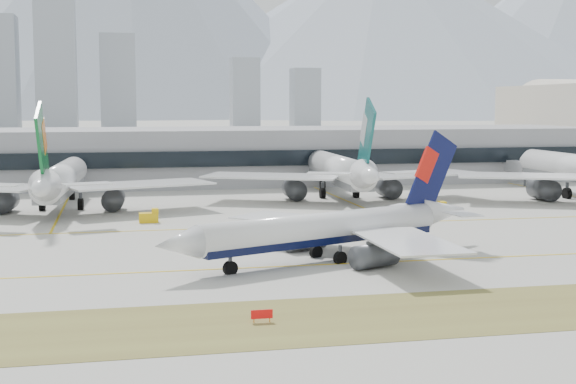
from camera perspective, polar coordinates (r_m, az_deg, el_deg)
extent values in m
plane|color=#A5A39A|center=(114.31, 1.82, -4.71)|extent=(3000.00, 3000.00, 0.00)
cube|color=brown|center=(84.37, 7.11, -8.71)|extent=(360.00, 18.00, 0.06)
cube|color=yellow|center=(109.55, 2.45, -5.18)|extent=(360.00, 0.45, 0.04)
cube|color=yellow|center=(143.18, -1.07, -2.46)|extent=(360.00, 0.45, 0.04)
cylinder|color=white|center=(111.22, 2.42, -2.57)|extent=(37.50, 18.97, 4.25)
cube|color=black|center=(111.40, 2.42, -3.17)|extent=(36.54, 18.08, 1.91)
cone|color=white|center=(99.43, -7.94, -3.68)|extent=(7.12, 6.22, 4.25)
cone|color=white|center=(126.82, 11.00, -1.35)|extent=(9.61, 7.26, 4.25)
cube|color=white|center=(123.63, 0.96, -1.97)|extent=(21.58, 21.65, 0.26)
cube|color=white|center=(129.53, 8.75, -1.00)|extent=(6.75, 6.98, 0.17)
cylinder|color=#3F4247|center=(119.58, 1.21, -3.39)|extent=(7.21, 5.45, 3.19)
cube|color=#3F4247|center=(119.38, 1.21, -2.78)|extent=(2.61, 1.34, 1.49)
cube|color=white|center=(105.65, 8.47, -3.45)|extent=(9.89, 21.09, 0.26)
cube|color=white|center=(121.85, 12.33, -1.53)|extent=(4.26, 6.25, 0.17)
cylinder|color=#3F4247|center=(107.48, 6.16, -4.52)|extent=(7.21, 5.45, 3.19)
cube|color=#3F4247|center=(107.25, 6.17, -3.85)|extent=(2.61, 1.34, 1.49)
cube|color=#090E3D|center=(124.26, 10.19, 1.27)|extent=(9.83, 4.42, 13.32)
cube|color=red|center=(123.39, 9.85, 1.91)|extent=(4.56, 2.27, 5.71)
cylinder|color=#3F4247|center=(103.67, -4.13, -5.14)|extent=(0.51, 0.51, 2.55)
cylinder|color=black|center=(103.77, -4.13, -5.43)|extent=(2.05, 1.43, 1.91)
cylinder|color=#3F4247|center=(110.30, 3.73, -4.45)|extent=(0.51, 0.51, 2.55)
cylinder|color=black|center=(110.40, 3.73, -4.72)|extent=(2.05, 1.43, 1.91)
cylinder|color=#3F4247|center=(114.60, 2.00, -4.03)|extent=(0.51, 0.51, 2.55)
cylinder|color=black|center=(114.70, 2.00, -4.29)|extent=(2.05, 1.43, 1.91)
cylinder|color=white|center=(172.45, -15.81, 0.97)|extent=(8.76, 45.18, 5.94)
cube|color=slate|center=(172.60, -15.79, 0.43)|extent=(7.82, 44.23, 2.67)
cone|color=white|center=(198.05, -14.86, 1.65)|extent=(6.36, 7.22, 5.94)
cone|color=white|center=(145.33, -17.18, 0.27)|extent=(6.56, 10.33, 5.94)
cube|color=white|center=(164.66, -10.55, 0.55)|extent=(31.17, 21.38, 0.36)
cube|color=white|center=(146.17, -14.08, 0.57)|extent=(9.14, 6.29, 0.24)
cylinder|color=#3F4247|center=(168.23, -12.31, -0.49)|extent=(4.92, 7.75, 4.45)
cube|color=#3F4247|center=(168.04, -12.32, 0.11)|extent=(0.64, 3.14, 2.08)
cylinder|color=#3F4247|center=(171.02, -19.47, -0.60)|extent=(4.92, 7.75, 4.45)
cube|color=#3F4247|center=(170.82, -19.49, -0.01)|extent=(0.64, 3.14, 2.08)
cube|color=#0D5C27|center=(147.88, -17.08, 3.11)|extent=(1.32, 12.43, 15.93)
cube|color=#D75F0C|center=(149.03, -17.04, 3.80)|extent=(1.01, 5.63, 6.82)
cylinder|color=#3F4247|center=(189.76, -15.12, 0.01)|extent=(0.71, 0.71, 3.56)
cylinder|color=black|center=(189.84, -15.11, -0.21)|extent=(1.21, 2.73, 2.67)
cylinder|color=#3F4247|center=(172.24, -17.09, -0.67)|extent=(0.71, 0.71, 3.56)
cylinder|color=black|center=(172.33, -17.08, -0.91)|extent=(1.21, 2.73, 2.67)
cylinder|color=#3F4247|center=(171.25, -14.53, -0.63)|extent=(0.71, 0.71, 3.56)
cylinder|color=black|center=(171.34, -14.52, -0.88)|extent=(1.21, 2.73, 2.67)
cylinder|color=white|center=(187.72, 3.59, 1.68)|extent=(8.36, 46.84, 6.16)
cube|color=slate|center=(187.86, 3.59, 1.16)|extent=(7.39, 45.86, 2.77)
cone|color=white|center=(213.90, 1.98, 2.25)|extent=(6.49, 7.40, 6.16)
cone|color=white|center=(160.14, 5.88, 1.15)|extent=(6.65, 10.63, 6.16)
cube|color=white|center=(185.73, 9.07, 1.28)|extent=(32.40, 22.57, 0.37)
cube|color=white|center=(164.23, 8.40, 1.40)|extent=(9.52, 6.65, 0.25)
cylinder|color=#3F4247|center=(187.32, 7.15, 0.31)|extent=(4.98, 7.98, 4.62)
cube|color=#3F4247|center=(187.13, 7.16, 0.87)|extent=(0.61, 3.25, 2.16)
cube|color=white|center=(178.03, -1.14, 1.14)|extent=(32.54, 24.68, 0.37)
cube|color=white|center=(160.07, 2.93, 1.33)|extent=(9.67, 7.29, 0.25)
cylinder|color=#3F4247|center=(182.26, 0.45, 0.19)|extent=(4.98, 7.98, 4.62)
cube|color=#3F4247|center=(182.08, 0.45, 0.77)|extent=(0.61, 3.25, 2.16)
cube|color=#135353|center=(162.77, 5.61, 3.81)|extent=(1.16, 12.90, 16.53)
cube|color=#A1A6AA|center=(163.96, 5.50, 4.46)|extent=(0.95, 5.84, 7.07)
cylinder|color=#3F4247|center=(205.38, 2.47, 0.70)|extent=(0.74, 0.74, 3.70)
cylinder|color=black|center=(205.46, 2.47, 0.49)|extent=(1.21, 2.82, 2.77)
cylinder|color=#3F4247|center=(186.06, 2.47, 0.12)|extent=(0.74, 0.74, 3.70)
cylinder|color=black|center=(186.15, 2.47, -0.12)|extent=(1.21, 2.82, 2.77)
cylinder|color=#3F4247|center=(187.87, 4.86, 0.16)|extent=(0.74, 0.74, 3.70)
cylinder|color=black|center=(187.95, 4.86, -0.07)|extent=(1.21, 2.82, 2.77)
cone|color=white|center=(223.01, 16.52, 2.19)|extent=(6.46, 7.41, 6.28)
cube|color=white|center=(184.92, 16.68, 1.10)|extent=(33.14, 24.66, 0.38)
cylinder|color=#3F4247|center=(190.63, 17.73, 0.18)|extent=(4.91, 8.03, 4.71)
cube|color=#3F4247|center=(190.45, 17.74, 0.74)|extent=(0.55, 3.31, 2.20)
cylinder|color=#3F4247|center=(215.19, 17.61, 0.67)|extent=(0.75, 0.75, 3.77)
cylinder|color=black|center=(215.26, 17.60, 0.47)|extent=(1.17, 2.85, 2.82)
cylinder|color=#3F4247|center=(196.39, 19.23, 0.11)|extent=(0.75, 0.75, 3.77)
cylinder|color=black|center=(196.47, 19.22, -0.12)|extent=(1.17, 2.85, 2.82)
cube|color=gray|center=(225.99, -5.21, 2.62)|extent=(280.00, 42.00, 15.00)
cube|color=black|center=(204.67, -4.49, 2.38)|extent=(280.00, 1.20, 4.00)
cube|color=beige|center=(279.88, 17.27, 4.42)|extent=(2.00, 57.00, 27.90)
cube|color=red|center=(80.88, -1.88, -8.68)|extent=(2.20, 0.15, 0.90)
cylinder|color=orange|center=(80.91, -2.44, -9.15)|extent=(0.10, 0.10, 0.50)
cylinder|color=orange|center=(81.19, -1.31, -9.09)|extent=(0.10, 0.10, 0.50)
cube|color=#E5B50C|center=(161.22, 10.50, -1.27)|extent=(3.50, 2.00, 1.80)
cube|color=#E5B50C|center=(161.53, 10.90, -0.84)|extent=(1.20, 1.80, 1.00)
cylinder|color=black|center=(160.10, 10.21, -1.52)|extent=(0.70, 0.30, 0.70)
cylinder|color=black|center=(161.57, 10.00, -1.44)|extent=(0.70, 0.30, 0.70)
cylinder|color=black|center=(161.03, 11.00, -1.49)|extent=(0.70, 0.30, 0.70)
cylinder|color=black|center=(162.48, 10.78, -1.41)|extent=(0.70, 0.30, 0.70)
cube|color=#E5B50C|center=(150.09, -9.88, -1.81)|extent=(3.50, 2.00, 1.80)
cube|color=#E5B50C|center=(149.98, -9.44, -1.35)|extent=(1.20, 1.80, 1.00)
cylinder|color=black|center=(149.34, -10.33, -2.08)|extent=(0.70, 0.30, 0.70)
cylinder|color=black|center=(150.92, -10.35, -1.99)|extent=(0.70, 0.30, 0.70)
cylinder|color=black|center=(149.43, -9.41, -2.05)|extent=(0.70, 0.30, 0.70)
cylinder|color=black|center=(151.01, -9.44, -1.97)|extent=(0.70, 0.30, 0.70)
cube|color=#8C949F|center=(561.18, -16.18, 9.42)|extent=(26.00, 23.40, 110.00)
cube|color=#8C949F|center=(574.07, -12.00, 7.45)|extent=(24.00, 21.60, 70.00)
cube|color=#8C949F|center=(586.21, -3.09, 6.82)|extent=(20.00, 18.00, 55.00)
cube|color=#8C949F|center=(594.91, 1.22, 6.48)|extent=(20.00, 18.00, 48.00)
cone|color=#9EA8B7|center=(1588.16, 6.69, 11.13)|extent=(1120.00, 1120.00, 350.00)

